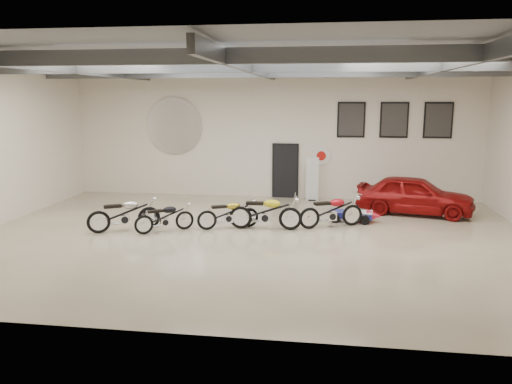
# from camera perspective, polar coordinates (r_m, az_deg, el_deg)

# --- Properties ---
(floor) EXTENTS (16.00, 12.00, 0.01)m
(floor) POSITION_cam_1_polar(r_m,az_deg,el_deg) (14.30, -0.68, -5.23)
(floor) COLOR #C3B695
(floor) RESTS_ON ground
(ceiling) EXTENTS (16.00, 12.00, 0.01)m
(ceiling) POSITION_cam_1_polar(r_m,az_deg,el_deg) (13.78, -0.73, 15.18)
(ceiling) COLOR gray
(ceiling) RESTS_ON back_wall
(back_wall) EXTENTS (16.00, 0.02, 5.00)m
(back_wall) POSITION_cam_1_polar(r_m,az_deg,el_deg) (19.75, 1.97, 6.58)
(back_wall) COLOR silver
(back_wall) RESTS_ON floor
(ceiling_beams) EXTENTS (15.80, 11.80, 0.32)m
(ceiling_beams) POSITION_cam_1_polar(r_m,az_deg,el_deg) (13.77, -0.72, 14.14)
(ceiling_beams) COLOR #54575B
(ceiling_beams) RESTS_ON ceiling
(door) EXTENTS (0.92, 0.08, 2.10)m
(door) POSITION_cam_1_polar(r_m,az_deg,el_deg) (19.81, 3.37, 2.36)
(door) COLOR black
(door) RESTS_ON back_wall
(logo_plaque) EXTENTS (2.30, 0.06, 1.16)m
(logo_plaque) POSITION_cam_1_polar(r_m,az_deg,el_deg) (20.49, -9.32, 7.44)
(logo_plaque) COLOR silver
(logo_plaque) RESTS_ON back_wall
(poster_left) EXTENTS (1.05, 0.08, 1.35)m
(poster_left) POSITION_cam_1_polar(r_m,az_deg,el_deg) (19.58, 10.82, 8.12)
(poster_left) COLOR black
(poster_left) RESTS_ON back_wall
(poster_mid) EXTENTS (1.05, 0.08, 1.35)m
(poster_mid) POSITION_cam_1_polar(r_m,az_deg,el_deg) (19.72, 15.51, 7.94)
(poster_mid) COLOR black
(poster_mid) RESTS_ON back_wall
(poster_right) EXTENTS (1.05, 0.08, 1.35)m
(poster_right) POSITION_cam_1_polar(r_m,az_deg,el_deg) (19.98, 20.11, 7.71)
(poster_right) COLOR black
(poster_right) RESTS_ON back_wall
(oil_sign) EXTENTS (0.72, 0.10, 0.72)m
(oil_sign) POSITION_cam_1_polar(r_m,az_deg,el_deg) (19.66, 7.47, 4.14)
(oil_sign) COLOR white
(oil_sign) RESTS_ON back_wall
(banner_stand) EXTENTS (0.49, 0.23, 1.74)m
(banner_stand) POSITION_cam_1_polar(r_m,az_deg,el_deg) (19.33, 6.45, 1.57)
(banner_stand) COLOR white
(banner_stand) RESTS_ON floor
(motorcycle_silver) EXTENTS (2.15, 1.60, 1.09)m
(motorcycle_silver) POSITION_cam_1_polar(r_m,az_deg,el_deg) (15.37, -14.85, -2.36)
(motorcycle_silver) COLOR silver
(motorcycle_silver) RESTS_ON floor
(motorcycle_black) EXTENTS (1.77, 1.44, 0.92)m
(motorcycle_black) POSITION_cam_1_polar(r_m,az_deg,el_deg) (15.02, -10.42, -2.81)
(motorcycle_black) COLOR silver
(motorcycle_black) RESTS_ON floor
(motorcycle_gold) EXTENTS (1.94, 1.28, 0.97)m
(motorcycle_gold) POSITION_cam_1_polar(r_m,az_deg,el_deg) (15.17, -3.21, -2.41)
(motorcycle_gold) COLOR silver
(motorcycle_gold) RESTS_ON floor
(motorcycle_yellow) EXTENTS (2.18, 0.75, 1.12)m
(motorcycle_yellow) POSITION_cam_1_polar(r_m,az_deg,el_deg) (15.03, 1.08, -2.22)
(motorcycle_yellow) COLOR silver
(motorcycle_yellow) RESTS_ON floor
(motorcycle_red) EXTENTS (2.13, 1.43, 1.07)m
(motorcycle_red) POSITION_cam_1_polar(r_m,az_deg,el_deg) (15.46, 8.60, -2.08)
(motorcycle_red) COLOR silver
(motorcycle_red) RESTS_ON floor
(go_kart) EXTENTS (1.76, 0.97, 0.61)m
(go_kart) POSITION_cam_1_polar(r_m,az_deg,el_deg) (16.33, 11.29, -2.31)
(go_kart) COLOR navy
(go_kart) RESTS_ON floor
(vintage_car) EXTENTS (2.40, 4.14, 1.33)m
(vintage_car) POSITION_cam_1_polar(r_m,az_deg,el_deg) (17.87, 17.65, -0.31)
(vintage_car) COLOR maroon
(vintage_car) RESTS_ON floor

